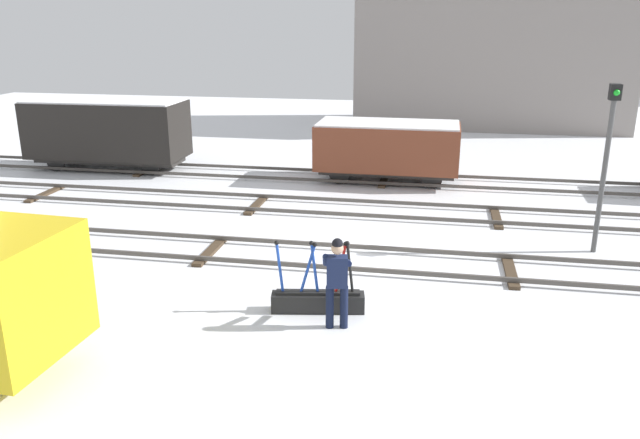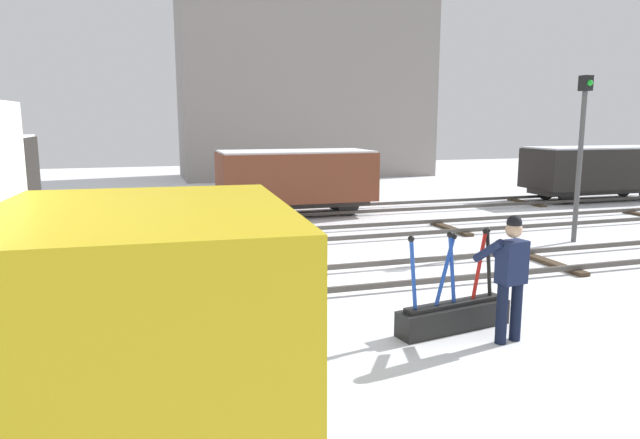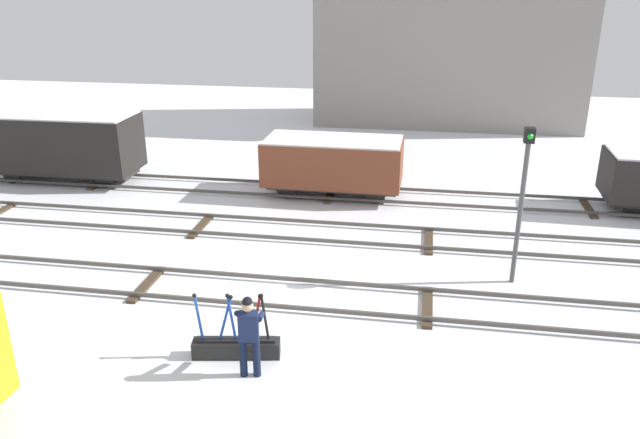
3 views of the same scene
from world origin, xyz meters
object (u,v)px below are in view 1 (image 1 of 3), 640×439
at_px(signal_post, 607,153).
at_px(freight_car_near_switch, 388,147).
at_px(freight_car_far_end, 107,130).
at_px(rail_worker, 337,277).
at_px(switch_lever_frame, 318,299).

bearing_deg(signal_post, freight_car_near_switch, 132.77).
height_order(signal_post, freight_car_far_end, signal_post).
bearing_deg(freight_car_far_end, rail_worker, -47.70).
bearing_deg(rail_worker, signal_post, 32.72).
xyz_separation_m(rail_worker, freight_car_far_end, (-10.36, 11.04, 0.49)).
relative_size(signal_post, freight_car_near_switch, 0.84).
xyz_separation_m(rail_worker, freight_car_near_switch, (-0.01, 11.04, 0.23)).
height_order(rail_worker, signal_post, signal_post).
bearing_deg(freight_car_near_switch, signal_post, -46.65).
xyz_separation_m(signal_post, freight_car_near_switch, (-5.55, 6.00, -1.25)).
bearing_deg(freight_car_near_switch, rail_worker, -89.35).
bearing_deg(switch_lever_frame, freight_car_near_switch, 77.99).
bearing_deg(freight_car_far_end, signal_post, -21.57).
bearing_deg(switch_lever_frame, freight_car_far_end, 123.90).
distance_m(rail_worker, freight_car_near_switch, 11.04).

